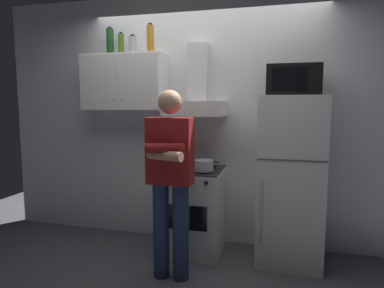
{
  "coord_description": "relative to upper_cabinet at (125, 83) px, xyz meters",
  "views": [
    {
      "loc": [
        0.79,
        -3.06,
        1.53
      ],
      "look_at": [
        0.0,
        0.0,
        1.15
      ],
      "focal_mm": 31.78,
      "sensor_mm": 36.0,
      "label": 1
    }
  ],
  "objects": [
    {
      "name": "ground_plane",
      "position": [
        0.85,
        -0.37,
        -1.75
      ],
      "size": [
        7.0,
        7.0,
        0.0
      ],
      "primitive_type": "plane",
      "color": "#4C4C51"
    },
    {
      "name": "back_wall_tiled",
      "position": [
        0.85,
        0.23,
        -0.4
      ],
      "size": [
        4.8,
        0.1,
        2.7
      ],
      "primitive_type": "cube",
      "color": "white",
      "rests_on": "ground_plane"
    },
    {
      "name": "upper_cabinet",
      "position": [
        0.0,
        0.0,
        0.0
      ],
      "size": [
        0.9,
        0.37,
        0.6
      ],
      "color": "white"
    },
    {
      "name": "stove_oven",
      "position": [
        0.8,
        -0.13,
        -1.32
      ],
      "size": [
        0.6,
        0.62,
        0.87
      ],
      "color": "white",
      "rests_on": "ground_plane"
    },
    {
      "name": "range_hood",
      "position": [
        0.8,
        0.0,
        -0.15
      ],
      "size": [
        0.6,
        0.44,
        0.75
      ],
      "color": "white"
    },
    {
      "name": "refrigerator",
      "position": [
        1.75,
        -0.12,
        -0.95
      ],
      "size": [
        0.6,
        0.62,
        1.6
      ],
      "color": "silver",
      "rests_on": "ground_plane"
    },
    {
      "name": "microwave",
      "position": [
        1.75,
        -0.11,
        -0.01
      ],
      "size": [
        0.48,
        0.37,
        0.28
      ],
      "color": "black",
      "rests_on": "refrigerator"
    },
    {
      "name": "person_standing",
      "position": [
        0.75,
        -0.73,
        -0.85
      ],
      "size": [
        0.38,
        0.33,
        1.64
      ],
      "color": "navy",
      "rests_on": "ground_plane"
    },
    {
      "name": "cooking_pot",
      "position": [
        0.93,
        -0.24,
        -0.82
      ],
      "size": [
        0.3,
        0.2,
        0.11
      ],
      "color": "#B7BABF",
      "rests_on": "stove_oven"
    },
    {
      "name": "bottle_canister_steel",
      "position": [
        0.1,
        -0.01,
        0.39
      ],
      "size": [
        0.08,
        0.08,
        0.2
      ],
      "color": "#B2B5BA",
      "rests_on": "upper_cabinet"
    },
    {
      "name": "bottle_liquor_amber",
      "position": [
        0.31,
        -0.02,
        0.44
      ],
      "size": [
        0.08,
        0.08,
        0.3
      ],
      "color": "#B7721E",
      "rests_on": "upper_cabinet"
    },
    {
      "name": "bottle_olive_oil",
      "position": [
        -0.04,
        0.01,
        0.41
      ],
      "size": [
        0.06,
        0.06,
        0.24
      ],
      "color": "#4C6B19",
      "rests_on": "upper_cabinet"
    },
    {
      "name": "bottle_wine_green",
      "position": [
        -0.18,
        0.03,
        0.44
      ],
      "size": [
        0.08,
        0.08,
        0.3
      ],
      "color": "#19471E",
      "rests_on": "upper_cabinet"
    }
  ]
}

